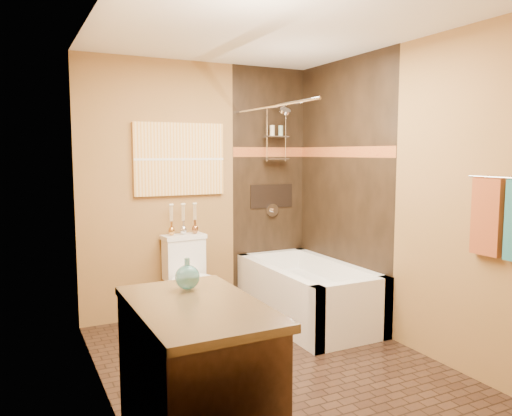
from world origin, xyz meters
TOP-DOWN VIEW (x-y plane):
  - floor at (0.00, 0.00)m, footprint 3.00×3.00m
  - wall_left at (-1.20, 0.00)m, footprint 0.02×3.00m
  - wall_right at (1.20, 0.00)m, footprint 0.02×3.00m
  - wall_back at (0.00, 1.50)m, footprint 2.40×0.02m
  - wall_front at (0.00, -1.50)m, footprint 2.40×0.02m
  - ceiling at (0.00, 0.00)m, footprint 3.00×3.00m
  - alcove_tile_back at (0.78, 1.49)m, footprint 0.85×0.01m
  - alcove_tile_right at (1.19, 0.75)m, footprint 0.01×1.50m
  - mosaic_band_back at (0.78, 1.48)m, footprint 0.85×0.01m
  - mosaic_band_right at (1.18, 0.75)m, footprint 0.01×1.50m
  - alcove_niche at (0.80, 1.48)m, footprint 0.50×0.01m
  - shower_fixtures at (0.80, 1.38)m, footprint 0.24×0.33m
  - curtain_rod at (0.40, 0.75)m, footprint 0.03×1.55m
  - towel_bar at (1.15, -1.05)m, footprint 0.02×0.55m
  - towel_rust at (1.16, -0.92)m, footprint 0.05×0.22m
  - sunset_painting at (-0.22, 1.48)m, footprint 0.90×0.04m
  - vanity_mirror at (-1.19, -0.93)m, footprint 0.01×1.00m
  - bathtub at (0.80, 0.75)m, footprint 0.80×1.50m
  - toilet at (-0.22, 1.21)m, footprint 0.43×0.63m
  - vanity at (-0.92, -0.93)m, footprint 0.61×0.99m
  - teal_bottle at (-0.87, -0.67)m, footprint 0.17×0.17m
  - bud_vases at (-0.22, 1.39)m, footprint 0.30×0.06m

SIDE VIEW (x-z plane):
  - floor at x=0.00m, z-range 0.00..0.00m
  - bathtub at x=0.80m, z-range -0.05..0.50m
  - toilet at x=-0.22m, z-range 0.00..0.82m
  - vanity at x=-0.92m, z-range 0.00..0.87m
  - teal_bottle at x=-0.87m, z-range 0.85..1.06m
  - bud_vases at x=-0.22m, z-range 0.83..1.13m
  - alcove_niche at x=0.80m, z-range 1.02..1.27m
  - towel_rust at x=1.16m, z-range 0.92..1.44m
  - wall_left at x=-1.20m, z-range 0.00..2.50m
  - wall_right at x=1.20m, z-range 0.00..2.50m
  - wall_back at x=0.00m, z-range 0.00..2.50m
  - wall_front at x=0.00m, z-range 0.00..2.50m
  - alcove_tile_back at x=0.78m, z-range 0.00..2.50m
  - alcove_tile_right at x=1.19m, z-range 0.00..2.50m
  - towel_bar at x=1.15m, z-range 1.44..1.46m
  - vanity_mirror at x=-1.19m, z-range 1.05..1.95m
  - sunset_painting at x=-0.22m, z-range 1.20..1.90m
  - mosaic_band_back at x=0.78m, z-range 1.57..1.67m
  - mosaic_band_right at x=1.18m, z-range 1.57..1.67m
  - shower_fixtures at x=0.80m, z-range 1.08..2.25m
  - curtain_rod at x=0.40m, z-range 2.01..2.03m
  - ceiling at x=0.00m, z-range 2.50..2.50m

